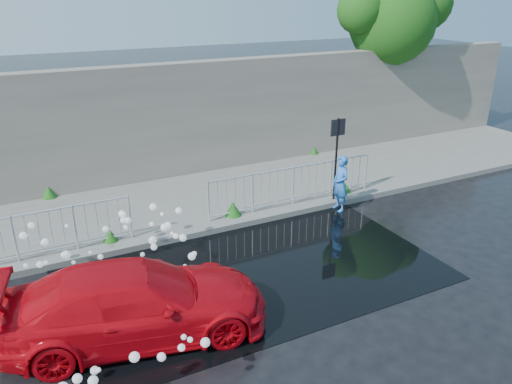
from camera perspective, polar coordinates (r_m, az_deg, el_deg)
ground at (r=10.16m, az=-0.79°, el=-11.98°), size 90.00×90.00×0.00m
pavement at (r=14.25m, az=-9.69°, el=-1.41°), size 30.00×4.00×0.15m
curb at (r=12.52m, az=-6.88°, el=-4.68°), size 30.00×0.25×0.16m
retaining_wall at (r=15.68m, az=-12.61°, el=7.63°), size 30.00×0.60×3.50m
puddle at (r=11.10m, az=-0.75°, el=-8.71°), size 8.00×5.00×0.01m
sign_post at (r=13.84m, az=9.22°, el=5.19°), size 0.45×0.06×2.50m
tree at (r=20.06m, az=15.62°, el=18.65°), size 4.86×3.21×6.23m
railing_left at (r=11.99m, az=-25.89°, el=-4.70°), size 5.05×0.05×1.10m
railing_right at (r=13.72m, az=4.28°, el=0.90°), size 5.05×0.05×1.10m
weeds at (r=13.52m, az=-10.70°, el=-1.70°), size 12.17×3.93×0.38m
water_spray at (r=10.25m, az=-15.07°, el=-7.52°), size 3.64×5.66×1.04m
red_car at (r=9.10m, az=-13.62°, el=-12.17°), size 4.86×2.72×1.33m
person at (r=13.78m, az=9.63°, el=0.96°), size 0.41×0.59×1.57m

